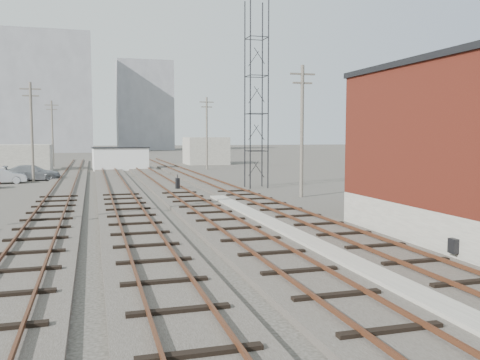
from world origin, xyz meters
name	(u,v)px	position (x,y,z in m)	size (l,w,h in m)	color
ground	(153,169)	(0.00, 60.00, 0.00)	(320.00, 320.00, 0.00)	#282621
track_right	(209,183)	(2.50, 39.00, 0.11)	(3.20, 90.00, 0.39)	#332D28
track_mid_right	(164,184)	(-1.50, 39.00, 0.11)	(3.20, 90.00, 0.39)	#332D28
track_mid_left	(116,185)	(-5.50, 39.00, 0.11)	(3.20, 90.00, 0.39)	#332D28
track_left	(65,187)	(-9.50, 39.00, 0.11)	(3.20, 90.00, 0.39)	#332D28
platform_curb	(301,240)	(0.50, 14.00, 0.13)	(0.90, 28.00, 0.26)	gray
lattice_tower	(256,95)	(5.50, 35.00, 7.50)	(1.60, 1.60, 15.00)	black
utility_pole_left_b	(32,129)	(-12.50, 45.00, 4.80)	(1.80, 0.24, 9.00)	#595147
utility_pole_left_c	(52,132)	(-12.50, 70.00, 4.80)	(1.80, 0.24, 9.00)	#595147
utility_pole_right_a	(302,127)	(6.50, 28.00, 4.80)	(1.80, 0.24, 9.00)	#595147
utility_pole_right_b	(207,131)	(6.50, 58.00, 4.80)	(1.80, 0.24, 9.00)	#595147
apartment_left	(47,93)	(-18.00, 135.00, 15.00)	(22.00, 14.00, 30.00)	gray
apartment_right	(145,106)	(8.00, 150.00, 13.00)	(16.00, 12.00, 26.00)	gray
shed_left	(15,158)	(-16.00, 60.00, 1.60)	(8.00, 5.00, 3.20)	gray
shed_right	(206,151)	(9.00, 70.00, 2.00)	(6.00, 6.00, 4.00)	gray
switch_stand	(178,184)	(-1.11, 34.11, 0.56)	(0.33, 0.33, 1.19)	black
site_trailer	(121,158)	(-3.98, 59.79, 1.43)	(6.93, 3.37, 2.84)	white
car_silver	(2,176)	(-15.04, 44.45, 0.67)	(1.42, 4.06, 1.34)	#B8B9C0
car_grey	(33,173)	(-12.79, 47.11, 0.74)	(2.06, 5.08, 1.47)	gray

